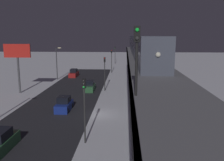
{
  "coord_description": "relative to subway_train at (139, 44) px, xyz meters",
  "views": [
    {
      "loc": [
        -3.58,
        29.92,
        10.38
      ],
      "look_at": [
        -0.98,
        -16.22,
        1.55
      ],
      "focal_mm": 37.91,
      "sensor_mm": 36.0,
      "label": 1
    }
  ],
  "objects": [
    {
      "name": "ground_plane",
      "position": [
        6.36,
        18.01,
        -8.68
      ],
      "size": [
        240.0,
        240.0,
        0.0
      ],
      "primitive_type": "plane",
      "color": "white"
    },
    {
      "name": "avenue_asphalt",
      "position": [
        12.72,
        18.01,
        -8.68
      ],
      "size": [
        11.0,
        85.12,
        0.01
      ],
      "primitive_type": "cube",
      "color": "#28282D",
      "rests_on": "ground_plane"
    },
    {
      "name": "elevated_railway",
      "position": [
        0.09,
        18.01,
        -2.76
      ],
      "size": [
        5.0,
        85.12,
        6.9
      ],
      "color": "slate",
      "rests_on": "ground_plane"
    },
    {
      "name": "subway_train",
      "position": [
        0.0,
        0.0,
        0.0
      ],
      "size": [
        2.94,
        55.47,
        3.4
      ],
      "color": "#4C5160",
      "rests_on": "elevated_railway"
    },
    {
      "name": "rail_signal",
      "position": [
        2.13,
        34.43,
        0.95
      ],
      "size": [
        0.36,
        0.41,
        4.0
      ],
      "color": "black",
      "rests_on": "elevated_railway"
    },
    {
      "name": "sedan_blue",
      "position": [
        11.32,
        16.35,
        -7.9
      ],
      "size": [
        1.91,
        4.02,
        1.97
      ],
      "rotation": [
        0.0,
        0.0,
        3.14
      ],
      "color": "navy",
      "rests_on": "ground_plane"
    },
    {
      "name": "sedan_green",
      "position": [
        9.52,
        4.26,
        -7.89
      ],
      "size": [
        1.8,
        4.05,
        1.97
      ],
      "rotation": [
        0.0,
        0.0,
        3.14
      ],
      "color": "#2D6038",
      "rests_on": "ground_plane"
    },
    {
      "name": "sedan_green_2",
      "position": [
        14.12,
        28.49,
        -7.89
      ],
      "size": [
        1.8,
        4.62,
        1.97
      ],
      "color": "#2D6038",
      "rests_on": "ground_plane"
    },
    {
      "name": "sedan_red_2",
      "position": [
        15.92,
        -11.12,
        -7.89
      ],
      "size": [
        1.8,
        4.46,
        1.97
      ],
      "color": "#A51E1E",
      "rests_on": "ground_plane"
    },
    {
      "name": "traffic_light_near",
      "position": [
        6.62,
        26.49,
        -4.49
      ],
      "size": [
        0.32,
        0.44,
        6.4
      ],
      "color": "#2D2D2D",
      "rests_on": "ground_plane"
    },
    {
      "name": "traffic_light_mid",
      "position": [
        6.62,
        4.2,
        -4.49
      ],
      "size": [
        0.32,
        0.44,
        6.4
      ],
      "color": "#2D2D2D",
      "rests_on": "ground_plane"
    },
    {
      "name": "traffic_light_far",
      "position": [
        6.62,
        -18.1,
        -4.49
      ],
      "size": [
        0.32,
        0.44,
        6.4
      ],
      "color": "#2D2D2D",
      "rests_on": "ground_plane"
    },
    {
      "name": "traffic_light_distant",
      "position": [
        6.62,
        -40.39,
        -4.49
      ],
      "size": [
        0.32,
        0.44,
        6.4
      ],
      "color": "#2D2D2D",
      "rests_on": "ground_plane"
    },
    {
      "name": "commercial_billboard",
      "position": [
        22.02,
        6.73,
        -1.86
      ],
      "size": [
        4.8,
        0.36,
        8.9
      ],
      "color": "#4C4C51",
      "rests_on": "ground_plane"
    },
    {
      "name": "street_lamp_far",
      "position": [
        18.79,
        -6.99,
        -3.87
      ],
      "size": [
        1.35,
        0.44,
        7.65
      ],
      "color": "#38383D",
      "rests_on": "ground_plane"
    }
  ]
}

